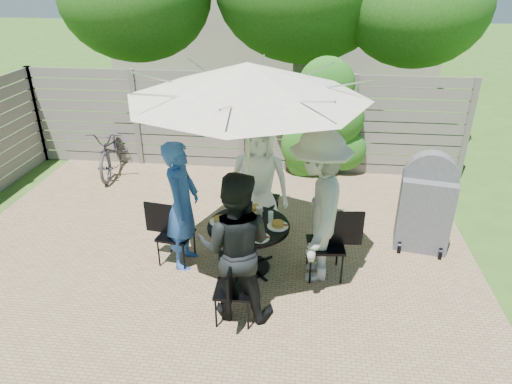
# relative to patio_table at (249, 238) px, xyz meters

# --- Properties ---
(patio_table) EXTENTS (1.04, 1.04, 0.66)m
(patio_table) POSITION_rel_patio_table_xyz_m (0.00, 0.00, 0.00)
(patio_table) COLOR black
(patio_table) RESTS_ON ground
(umbrella) EXTENTS (2.79, 2.79, 2.60)m
(umbrella) POSITION_rel_patio_table_xyz_m (-0.00, 0.00, 1.96)
(umbrella) COLOR silver
(umbrella) RESTS_ON ground
(chair_back) EXTENTS (0.56, 0.76, 1.01)m
(chair_back) POSITION_rel_patio_table_xyz_m (0.04, 0.97, -0.15)
(chair_back) COLOR black
(chair_back) RESTS_ON ground
(person_back) EXTENTS (0.86, 0.58, 1.71)m
(person_back) POSITION_rel_patio_table_xyz_m (0.03, 0.83, 0.40)
(person_back) COLOR white
(person_back) RESTS_ON ground
(chair_left) EXTENTS (0.63, 0.46, 0.84)m
(chair_left) POSITION_rel_patio_table_xyz_m (-0.96, 0.04, -0.21)
(chair_left) COLOR black
(chair_left) RESTS_ON ground
(person_left) EXTENTS (0.43, 0.63, 1.69)m
(person_left) POSITION_rel_patio_table_xyz_m (-0.83, 0.03, 0.39)
(person_left) COLOR #2650A7
(person_left) RESTS_ON ground
(chair_front) EXTENTS (0.40, 0.60, 0.83)m
(chair_front) POSITION_rel_patio_table_xyz_m (-0.04, -0.96, -0.21)
(chair_front) COLOR black
(chair_front) RESTS_ON ground
(person_front) EXTENTS (0.86, 0.68, 1.71)m
(person_front) POSITION_rel_patio_table_xyz_m (-0.03, -0.83, 0.40)
(person_front) COLOR black
(person_front) RESTS_ON ground
(chair_right) EXTENTS (0.68, 0.48, 0.91)m
(chair_right) POSITION_rel_patio_table_xyz_m (0.96, -0.04, -0.18)
(chair_right) COLOR black
(chair_right) RESTS_ON ground
(person_right) EXTENTS (0.76, 1.26, 1.91)m
(person_right) POSITION_rel_patio_table_xyz_m (0.83, -0.03, 0.50)
(person_right) COLOR #AEACA9
(person_right) RESTS_ON ground
(plate_back) EXTENTS (0.26, 0.26, 0.06)m
(plate_back) POSITION_rel_patio_table_xyz_m (0.01, 0.36, 0.22)
(plate_back) COLOR white
(plate_back) RESTS_ON patio_table
(plate_left) EXTENTS (0.26, 0.26, 0.06)m
(plate_left) POSITION_rel_patio_table_xyz_m (-0.36, 0.01, 0.22)
(plate_left) COLOR white
(plate_left) RESTS_ON patio_table
(plate_front) EXTENTS (0.26, 0.26, 0.06)m
(plate_front) POSITION_rel_patio_table_xyz_m (-0.01, -0.36, 0.22)
(plate_front) COLOR white
(plate_front) RESTS_ON patio_table
(plate_right) EXTENTS (0.26, 0.26, 0.06)m
(plate_right) POSITION_rel_patio_table_xyz_m (0.36, -0.01, 0.22)
(plate_right) COLOR white
(plate_right) RESTS_ON patio_table
(plate_extra) EXTENTS (0.24, 0.24, 0.06)m
(plate_extra) POSITION_rel_patio_table_xyz_m (0.17, -0.31, 0.22)
(plate_extra) COLOR white
(plate_extra) RESTS_ON patio_table
(glass_back) EXTENTS (0.07, 0.07, 0.14)m
(glass_back) POSITION_rel_patio_table_xyz_m (-0.09, 0.26, 0.27)
(glass_back) COLOR silver
(glass_back) RESTS_ON patio_table
(glass_left) EXTENTS (0.07, 0.07, 0.14)m
(glass_left) POSITION_rel_patio_table_xyz_m (-0.26, -0.09, 0.27)
(glass_left) COLOR silver
(glass_left) RESTS_ON patio_table
(glass_front) EXTENTS (0.07, 0.07, 0.14)m
(glass_front) POSITION_rel_patio_table_xyz_m (0.09, -0.26, 0.27)
(glass_front) COLOR silver
(glass_front) RESTS_ON patio_table
(glass_right) EXTENTS (0.07, 0.07, 0.14)m
(glass_right) POSITION_rel_patio_table_xyz_m (0.26, 0.09, 0.27)
(glass_right) COLOR silver
(glass_right) RESTS_ON patio_table
(syrup_jug) EXTENTS (0.09, 0.09, 0.16)m
(syrup_jug) POSITION_rel_patio_table_xyz_m (-0.06, 0.05, 0.28)
(syrup_jug) COLOR #59280C
(syrup_jug) RESTS_ON patio_table
(coffee_cup) EXTENTS (0.08, 0.08, 0.12)m
(coffee_cup) POSITION_rel_patio_table_xyz_m (0.11, 0.22, 0.26)
(coffee_cup) COLOR #C6B293
(coffee_cup) RESTS_ON patio_table
(bicycle) EXTENTS (0.85, 1.78, 0.90)m
(bicycle) POSITION_rel_patio_table_xyz_m (-2.92, 2.82, -0.01)
(bicycle) COLOR #333338
(bicycle) RESTS_ON ground
(bbq_grill) EXTENTS (0.76, 0.63, 1.39)m
(bbq_grill) POSITION_rel_patio_table_xyz_m (2.28, 0.81, 0.18)
(bbq_grill) COLOR #5C5C61
(bbq_grill) RESTS_ON ground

